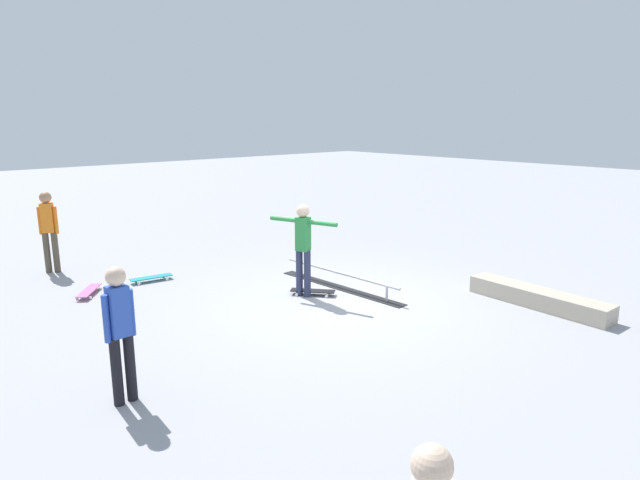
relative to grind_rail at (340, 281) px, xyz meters
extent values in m
plane|color=#9E9EA3|center=(-0.56, 0.64, -0.14)|extent=(60.00, 60.00, 0.00)
cube|color=black|center=(0.00, 0.00, -0.13)|extent=(2.95, 0.39, 0.01)
cylinder|color=#B7B7BC|center=(-1.11, -0.06, 0.01)|extent=(0.04, 0.04, 0.29)
cylinder|color=#B7B7BC|center=(1.11, 0.06, 0.01)|extent=(0.04, 0.04, 0.29)
cylinder|color=#B7B7BC|center=(0.00, 0.00, 0.16)|extent=(2.78, 0.19, 0.05)
cube|color=#B2A893|center=(-2.96, -1.80, 0.01)|extent=(2.44, 0.56, 0.29)
cylinder|color=#2D3351|center=(0.03, 0.78, 0.28)|extent=(0.15, 0.15, 0.84)
cylinder|color=#2D3351|center=(0.19, 0.83, 0.28)|extent=(0.15, 0.15, 0.84)
cube|color=#2D8C42|center=(0.11, 0.80, 1.00)|extent=(0.27, 0.25, 0.59)
sphere|color=beige|center=(0.11, 0.80, 1.41)|extent=(0.23, 0.23, 0.23)
cylinder|color=#2D8C42|center=(-0.26, 0.68, 1.23)|extent=(0.55, 0.25, 0.08)
cylinder|color=#2D8C42|center=(0.48, 0.92, 1.23)|extent=(0.55, 0.25, 0.08)
cube|color=black|center=(0.03, 0.65, -0.06)|extent=(0.75, 0.66, 0.02)
cylinder|color=white|center=(0.17, 0.91, -0.11)|extent=(0.06, 0.06, 0.05)
cylinder|color=white|center=(0.32, 0.73, -0.11)|extent=(0.06, 0.06, 0.05)
cylinder|color=white|center=(-0.25, 0.57, -0.11)|extent=(0.06, 0.06, 0.05)
cylinder|color=white|center=(-0.11, 0.39, -0.11)|extent=(0.06, 0.06, 0.05)
cylinder|color=black|center=(-1.40, 4.61, 0.26)|extent=(0.12, 0.12, 0.80)
cylinder|color=black|center=(-1.41, 4.77, 0.26)|extent=(0.12, 0.12, 0.80)
cube|color=#2D51B7|center=(-1.41, 4.69, 0.95)|extent=(0.19, 0.22, 0.57)
sphere|color=beige|center=(-1.41, 4.69, 1.34)|extent=(0.22, 0.22, 0.22)
cylinder|color=#2D51B7|center=(-1.40, 4.55, 0.90)|extent=(0.08, 0.08, 0.53)
cylinder|color=#2D51B7|center=(-1.41, 4.83, 0.90)|extent=(0.08, 0.08, 0.53)
sphere|color=beige|center=(-5.62, 4.79, 1.33)|extent=(0.22, 0.22, 0.22)
cylinder|color=brown|center=(4.76, 3.75, 0.29)|extent=(0.17, 0.17, 0.85)
cylinder|color=brown|center=(4.67, 3.61, 0.29)|extent=(0.17, 0.17, 0.85)
cube|color=orange|center=(4.71, 3.68, 1.01)|extent=(0.28, 0.29, 0.60)
sphere|color=#A87A56|center=(4.71, 3.68, 1.42)|extent=(0.23, 0.23, 0.23)
cylinder|color=orange|center=(4.79, 3.81, 0.95)|extent=(0.11, 0.11, 0.56)
cylinder|color=orange|center=(4.64, 3.55, 0.95)|extent=(0.11, 0.11, 0.56)
cube|color=teal|center=(2.76, 2.45, -0.06)|extent=(0.31, 0.82, 0.02)
cylinder|color=white|center=(2.69, 2.74, -0.11)|extent=(0.04, 0.06, 0.05)
cylinder|color=white|center=(2.92, 2.70, -0.11)|extent=(0.04, 0.06, 0.05)
cylinder|color=white|center=(2.61, 2.20, -0.11)|extent=(0.04, 0.06, 0.05)
cylinder|color=white|center=(2.84, 2.17, -0.11)|extent=(0.04, 0.06, 0.05)
cube|color=#E05993|center=(2.74, 3.65, -0.06)|extent=(0.75, 0.65, 0.02)
cylinder|color=white|center=(2.46, 3.73, -0.11)|extent=(0.06, 0.06, 0.05)
cylinder|color=white|center=(2.60, 3.91, -0.11)|extent=(0.06, 0.06, 0.05)
cylinder|color=white|center=(2.88, 3.39, -0.11)|extent=(0.06, 0.06, 0.05)
cylinder|color=white|center=(3.03, 3.58, -0.11)|extent=(0.06, 0.06, 0.05)
camera|label=1|loc=(-7.02, 6.78, 3.01)|focal=30.53mm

